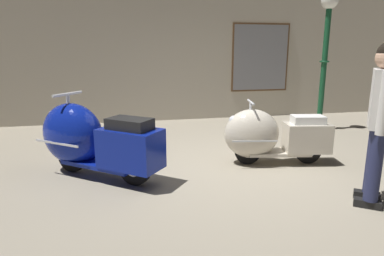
{
  "coord_description": "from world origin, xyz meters",
  "views": [
    {
      "loc": [
        -1.38,
        -4.39,
        1.67
      ],
      "look_at": [
        -0.42,
        0.2,
        0.57
      ],
      "focal_mm": 31.44,
      "sensor_mm": 36.0,
      "label": 1
    }
  ],
  "objects_px": {
    "scooter_0": "(89,139)",
    "visitor_0": "(380,114)",
    "lamppost": "(325,50)",
    "scooter_1": "(268,136)"
  },
  "relations": [
    {
      "from": "scooter_1",
      "to": "lamppost",
      "type": "xyz_separation_m",
      "value": [
        1.95,
        1.77,
        1.23
      ]
    },
    {
      "from": "lamppost",
      "to": "visitor_0",
      "type": "bearing_deg",
      "value": -113.36
    },
    {
      "from": "lamppost",
      "to": "visitor_0",
      "type": "height_order",
      "value": "lamppost"
    },
    {
      "from": "scooter_0",
      "to": "visitor_0",
      "type": "xyz_separation_m",
      "value": [
        3.08,
        -1.51,
        0.5
      ]
    },
    {
      "from": "scooter_0",
      "to": "lamppost",
      "type": "distance_m",
      "value": 4.94
    },
    {
      "from": "scooter_0",
      "to": "visitor_0",
      "type": "bearing_deg",
      "value": -167.89
    },
    {
      "from": "scooter_0",
      "to": "lamppost",
      "type": "height_order",
      "value": "lamppost"
    },
    {
      "from": "scooter_1",
      "to": "visitor_0",
      "type": "xyz_separation_m",
      "value": [
        0.55,
        -1.47,
        0.58
      ]
    },
    {
      "from": "lamppost",
      "to": "scooter_0",
      "type": "bearing_deg",
      "value": -158.85
    },
    {
      "from": "scooter_0",
      "to": "lamppost",
      "type": "bearing_deg",
      "value": -120.7
    }
  ]
}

